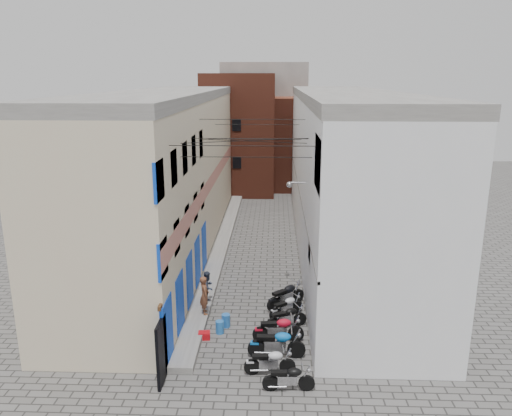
# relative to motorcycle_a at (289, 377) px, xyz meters

# --- Properties ---
(ground) EXTENTS (90.00, 90.00, 0.00)m
(ground) POSITION_rel_motorcycle_a_xyz_m (-1.61, 0.74, -0.49)
(ground) COLOR #5C5956
(ground) RESTS_ON ground
(plinth) EXTENTS (0.90, 26.00, 0.25)m
(plinth) POSITION_rel_motorcycle_a_xyz_m (-3.66, 13.74, -0.36)
(plinth) COLOR slate
(plinth) RESTS_ON ground
(building_left) EXTENTS (5.10, 27.00, 9.00)m
(building_left) POSITION_rel_motorcycle_a_xyz_m (-6.59, 13.69, 4.01)
(building_left) COLOR beige
(building_left) RESTS_ON ground
(building_right) EXTENTS (5.94, 26.00, 9.00)m
(building_right) POSITION_rel_motorcycle_a_xyz_m (3.38, 13.73, 4.02)
(building_right) COLOR white
(building_right) RESTS_ON ground
(building_far_brick_left) EXTENTS (6.00, 6.00, 10.00)m
(building_far_brick_left) POSITION_rel_motorcycle_a_xyz_m (-3.61, 28.74, 4.51)
(building_far_brick_left) COLOR maroon
(building_far_brick_left) RESTS_ON ground
(building_far_brick_right) EXTENTS (5.00, 6.00, 8.00)m
(building_far_brick_right) POSITION_rel_motorcycle_a_xyz_m (1.39, 30.74, 3.51)
(building_far_brick_right) COLOR maroon
(building_far_brick_right) RESTS_ON ground
(building_far_concrete) EXTENTS (8.00, 5.00, 11.00)m
(building_far_concrete) POSITION_rel_motorcycle_a_xyz_m (-1.61, 34.74, 5.01)
(building_far_concrete) COLOR slate
(building_far_concrete) RESTS_ON ground
(far_shopfront) EXTENTS (2.00, 0.30, 2.40)m
(far_shopfront) POSITION_rel_motorcycle_a_xyz_m (-1.61, 25.94, 0.71)
(far_shopfront) COLOR black
(far_shopfront) RESTS_ON ground
(overhead_wires) EXTENTS (5.80, 13.02, 1.32)m
(overhead_wires) POSITION_rel_motorcycle_a_xyz_m (-1.61, 8.38, 6.63)
(overhead_wires) COLOR black
(overhead_wires) RESTS_ON ground
(motorcycle_a) EXTENTS (1.71, 0.60, 0.98)m
(motorcycle_a) POSITION_rel_motorcycle_a_xyz_m (0.00, 0.00, 0.00)
(motorcycle_a) COLOR black
(motorcycle_a) RESTS_ON ground
(motorcycle_b) EXTENTS (1.78, 0.66, 1.02)m
(motorcycle_b) POSITION_rel_motorcycle_a_xyz_m (-0.61, 0.90, 0.02)
(motorcycle_b) COLOR silver
(motorcycle_b) RESTS_ON ground
(motorcycle_c) EXTENTS (2.08, 0.66, 1.20)m
(motorcycle_c) POSITION_rel_motorcycle_a_xyz_m (-0.39, 1.94, 0.11)
(motorcycle_c) COLOR blue
(motorcycle_c) RESTS_ON ground
(motorcycle_d) EXTENTS (2.00, 0.78, 1.14)m
(motorcycle_d) POSITION_rel_motorcycle_a_xyz_m (-0.32, 3.05, 0.08)
(motorcycle_d) COLOR red
(motorcycle_d) RESTS_ON ground
(motorcycle_e) EXTENTS (1.82, 1.21, 1.01)m
(motorcycle_e) POSITION_rel_motorcycle_a_xyz_m (0.01, 4.11, 0.02)
(motorcycle_e) COLOR black
(motorcycle_e) RESTS_ON ground
(motorcycle_f) EXTENTS (1.69, 1.47, 0.99)m
(motorcycle_f) POSITION_rel_motorcycle_a_xyz_m (0.03, 5.09, 0.00)
(motorcycle_f) COLOR silver
(motorcycle_f) RESTS_ON ground
(motorcycle_g) EXTENTS (1.97, 1.82, 1.18)m
(motorcycle_g) POSITION_rel_motorcycle_a_xyz_m (0.02, 6.01, 0.10)
(motorcycle_g) COLOR black
(motorcycle_g) RESTS_ON ground
(person_a) EXTENTS (0.54, 0.68, 1.63)m
(person_a) POSITION_rel_motorcycle_a_xyz_m (-3.36, 4.78, 0.57)
(person_a) COLOR brown
(person_a) RESTS_ON plinth
(person_b) EXTENTS (0.71, 0.81, 1.41)m
(person_b) POSITION_rel_motorcycle_a_xyz_m (-3.37, 5.86, 0.47)
(person_b) COLOR #2E3545
(person_b) RESTS_ON plinth
(water_jug_near) EXTENTS (0.34, 0.34, 0.51)m
(water_jug_near) POSITION_rel_motorcycle_a_xyz_m (-2.61, 3.61, -0.23)
(water_jug_near) COLOR blue
(water_jug_near) RESTS_ON ground
(water_jug_far) EXTENTS (0.35, 0.35, 0.53)m
(water_jug_far) POSITION_rel_motorcycle_a_xyz_m (-2.42, 4.14, -0.22)
(water_jug_far) COLOR blue
(water_jug_far) RESTS_ON ground
(red_crate) EXTENTS (0.48, 0.38, 0.28)m
(red_crate) POSITION_rel_motorcycle_a_xyz_m (-3.16, 3.15, -0.35)
(red_crate) COLOR red
(red_crate) RESTS_ON ground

